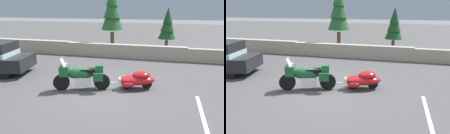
% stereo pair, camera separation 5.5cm
% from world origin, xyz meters
% --- Properties ---
extents(ground_plane, '(80.00, 80.00, 0.00)m').
position_xyz_m(ground_plane, '(0.00, 0.00, 0.00)').
color(ground_plane, '#424244').
extents(stone_guard_wall, '(24.00, 0.54, 0.95)m').
position_xyz_m(stone_guard_wall, '(-0.83, 6.10, 0.45)').
color(stone_guard_wall, gray).
rests_on(stone_guard_wall, ground).
extents(touring_motorcycle, '(2.24, 1.16, 1.33)m').
position_xyz_m(touring_motorcycle, '(-0.49, -0.20, 0.62)').
color(touring_motorcycle, black).
rests_on(touring_motorcycle, ground).
extents(car_shaped_trailer, '(2.21, 1.13, 0.76)m').
position_xyz_m(car_shaped_trailer, '(1.69, 0.50, 0.41)').
color(car_shaped_trailer, black).
rests_on(car_shaped_trailer, ground).
extents(pine_tree_tall, '(1.63, 1.63, 5.17)m').
position_xyz_m(pine_tree_tall, '(-1.35, 7.85, 3.24)').
color(pine_tree_tall, brown).
rests_on(pine_tree_tall, ground).
extents(pine_tree_secondary, '(1.25, 1.25, 3.34)m').
position_xyz_m(pine_tree_secondary, '(2.65, 8.26, 2.09)').
color(pine_tree_secondary, brown).
rests_on(pine_tree_secondary, ground).
extents(parking_stripe_marker, '(0.12, 3.60, 0.01)m').
position_xyz_m(parking_stripe_marker, '(4.04, -1.50, 0.00)').
color(parking_stripe_marker, silver).
rests_on(parking_stripe_marker, ground).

